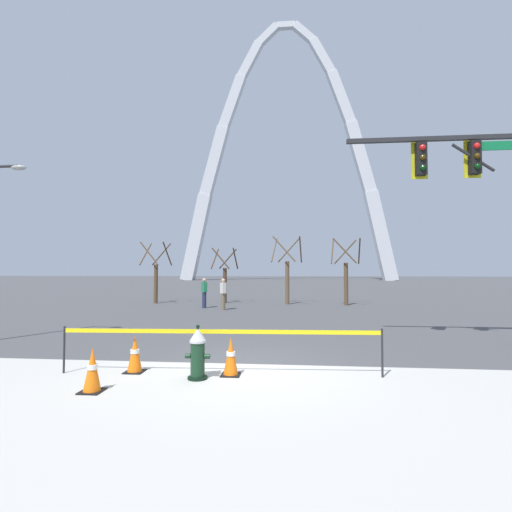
{
  "coord_description": "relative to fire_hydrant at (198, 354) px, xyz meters",
  "views": [
    {
      "loc": [
        1.01,
        -7.88,
        2.0
      ],
      "look_at": [
        -0.21,
        5.0,
        2.5
      ],
      "focal_mm": 26.18,
      "sensor_mm": 36.0,
      "label": 1
    }
  ],
  "objects": [
    {
      "name": "traffic_cone_mid_sidewalk",
      "position": [
        -1.54,
        -0.89,
        -0.11
      ],
      "size": [
        0.36,
        0.36,
        0.73
      ],
      "color": "black",
      "rests_on": "ground"
    },
    {
      "name": "traffic_signal_gantry",
      "position": [
        6.93,
        3.68,
        3.6
      ],
      "size": [
        5.02,
        0.44,
        6.0
      ],
      "color": "#232326",
      "rests_on": "ground"
    },
    {
      "name": "ground_plane",
      "position": [
        0.72,
        1.08,
        -0.47
      ],
      "size": [
        240.0,
        240.0,
        0.0
      ],
      "primitive_type": "plane",
      "color": "#474749"
    },
    {
      "name": "fire_hydrant",
      "position": [
        0.0,
        0.0,
        0.0
      ],
      "size": [
        0.46,
        0.48,
        0.99
      ],
      "color": "black",
      "rests_on": "ground"
    },
    {
      "name": "pedestrian_walking_left",
      "position": [
        -2.91,
        12.77,
        0.35
      ],
      "size": [
        0.36,
        0.39,
        1.59
      ],
      "color": "#232847",
      "rests_on": "ground"
    },
    {
      "name": "caution_tape_barrier",
      "position": [
        0.36,
        0.27,
        0.18
      ],
      "size": [
        6.13,
        0.32,
        0.91
      ],
      "color": "#232326",
      "rests_on": "ground"
    },
    {
      "name": "tree_left_mid",
      "position": [
        -2.36,
        15.88,
        1.03
      ],
      "size": [
        1.57,
        1.58,
        3.38
      ],
      "color": "#473323",
      "rests_on": "ground"
    },
    {
      "name": "tree_center_right",
      "position": [
        4.85,
        15.08,
        1.24
      ],
      "size": [
        1.78,
        1.79,
        3.84
      ],
      "color": "brown",
      "rests_on": "ground"
    },
    {
      "name": "sidewalk_near_curb",
      "position": [
        0.72,
        -2.84,
        -0.46
      ],
      "size": [
        40.0,
        8.0,
        0.01
      ],
      "primitive_type": "cube",
      "color": "#B7B5AD",
      "rests_on": "ground"
    },
    {
      "name": "traffic_cone_curb_edge",
      "position": [
        -1.34,
        0.32,
        -0.11
      ],
      "size": [
        0.36,
        0.36,
        0.73
      ],
      "color": "black",
      "rests_on": "ground"
    },
    {
      "name": "tree_center_left",
      "position": [
        1.47,
        15.37,
        1.31
      ],
      "size": [
        1.85,
        1.86,
        4.0
      ],
      "color": "brown",
      "rests_on": "ground"
    },
    {
      "name": "pedestrian_standing_center",
      "position": [
        -1.72,
        11.88,
        0.35
      ],
      "size": [
        0.36,
        0.39,
        1.59
      ],
      "color": "brown",
      "rests_on": "ground"
    },
    {
      "name": "monument_arch",
      "position": [
        0.72,
        68.77,
        22.69
      ],
      "size": [
        43.39,
        2.53,
        53.61
      ],
      "color": "silver",
      "rests_on": "ground"
    },
    {
      "name": "traffic_cone_by_hydrant",
      "position": [
        0.57,
        0.28,
        -0.11
      ],
      "size": [
        0.36,
        0.36,
        0.73
      ],
      "color": "black",
      "rests_on": "ground"
    },
    {
      "name": "tree_far_left",
      "position": [
        -6.52,
        15.29,
        1.19
      ],
      "size": [
        1.72,
        1.73,
        3.72
      ],
      "color": "brown",
      "rests_on": "ground"
    }
  ]
}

